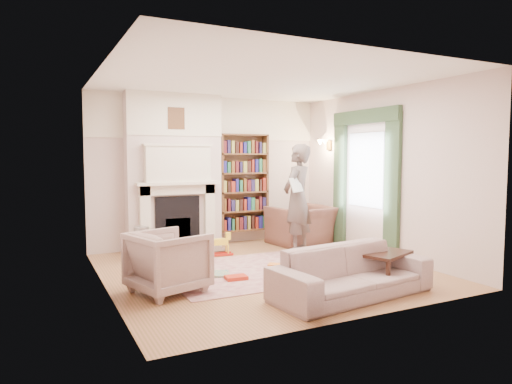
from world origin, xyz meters
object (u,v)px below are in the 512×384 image
sofa (352,272)px  rocking_horse (220,244)px  bookcase (243,183)px  armchair_reading (301,225)px  armchair_left (168,262)px  coffee_table (385,269)px  man_reading (297,198)px  paraffin_heater (142,243)px

sofa → rocking_horse: (-0.60, 2.80, -0.11)m
bookcase → armchair_reading: size_ratio=1.66×
armchair_left → coffee_table: bearing=-128.2°
armchair_reading → coffee_table: bearing=72.1°
bookcase → armchair_left: size_ratio=2.18×
man_reading → bookcase: bearing=-101.0°
bookcase → armchair_reading: (0.93, -0.63, -0.81)m
armchair_left → sofa: bearing=-138.0°
bookcase → sofa: 3.83m
paraffin_heater → sofa: bearing=-58.8°
armchair_left → paraffin_heater: bearing=-19.8°
bookcase → paraffin_heater: (-2.13, -0.65, -0.90)m
man_reading → paraffin_heater: size_ratio=3.46×
bookcase → man_reading: size_ratio=0.97×
sofa → armchair_left: bearing=142.6°
armchair_left → rocking_horse: armchair_left is taller
armchair_reading → paraffin_heater: armchair_reading is taller
armchair_reading → rocking_horse: armchair_reading is taller
sofa → coffee_table: 0.69m
bookcase → paraffin_heater: 2.40m
paraffin_heater → rocking_horse: 1.29m
paraffin_heater → bookcase: bearing=17.1°
sofa → paraffin_heater: sofa is taller
bookcase → paraffin_heater: bearing=-162.9°
bookcase → armchair_left: 3.48m
man_reading → coffee_table: (-0.08, -2.33, -0.73)m
coffee_table → rocking_horse: 2.93m
man_reading → paraffin_heater: bearing=-44.7°
armchair_reading → paraffin_heater: 3.06m
armchair_reading → sofa: size_ratio=0.54×
armchair_reading → armchair_left: armchair_left is taller
bookcase → rocking_horse: bearing=-133.4°
bookcase → coffee_table: 3.71m
armchair_left → paraffin_heater: 1.92m
armchair_reading → sofa: armchair_reading is taller
armchair_reading → armchair_left: 3.69m
armchair_left → paraffin_heater: (0.08, 1.92, -0.11)m
paraffin_heater → man_reading: bearing=-12.5°
paraffin_heater → coffee_table: bearing=-49.0°
paraffin_heater → rocking_horse: (1.26, -0.27, -0.08)m
armchair_left → rocking_horse: 2.13m
bookcase → armchair_left: (-2.21, -2.57, -0.79)m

